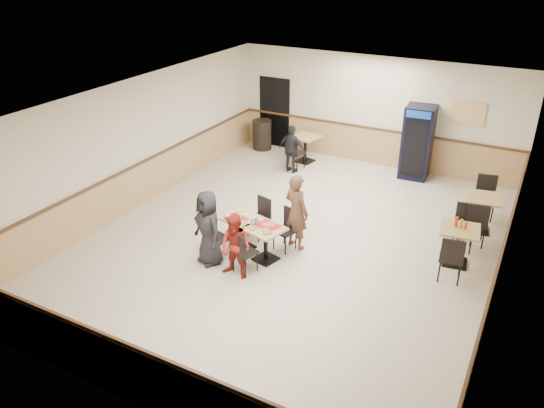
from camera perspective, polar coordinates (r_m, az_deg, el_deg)
The scene contains 20 objects.
ground at distance 11.20m, azimuth 2.38°, elevation -3.96°, with size 10.00×10.00×0.00m, color beige.
room_shell at distance 12.60m, azimuth 14.85°, elevation 1.68°, with size 10.00×10.00×10.00m.
main_table at distance 10.52m, azimuth -1.98°, elevation -3.19°, with size 1.44×0.97×0.70m.
main_chairs at distance 10.56m, azimuth -2.16°, elevation -3.20°, with size 1.52×1.78×0.89m.
diner_woman_left at distance 10.19m, azimuth -6.86°, elevation -2.57°, with size 0.74×0.48×1.51m, color black.
diner_woman_right at distance 9.75m, azimuth -3.94°, elevation -4.64°, with size 0.62×0.48×1.28m, color maroon.
diner_man_opposite at distance 10.63m, azimuth 2.63°, elevation -0.84°, with size 0.58×0.38×1.60m, color brown.
lone_diner at distance 14.32m, azimuth 2.14°, elevation 5.90°, with size 0.77×0.32×1.31m, color black.
tabletop_clutter at distance 10.39m, azimuth -2.32°, elevation -1.94°, with size 1.18×0.60×0.12m.
side_table_near at distance 10.80m, azimuth 19.41°, elevation -3.72°, with size 0.80×0.80×0.77m.
side_table_near_chair_south at distance 10.28m, azimuth 18.77°, elevation -5.37°, with size 0.45×0.45×0.97m, color black, non-canonical shape.
side_table_near_chair_north at distance 11.35m, azimuth 19.96°, elevation -2.43°, with size 0.45×0.45×0.97m, color black, non-canonical shape.
side_table_far at distance 12.20m, azimuth 21.55°, elevation -0.43°, with size 0.87×0.87×0.80m.
side_table_far_chair_south at distance 11.64m, azimuth 21.07°, elevation -1.79°, with size 0.47×0.47×1.01m, color black, non-canonical shape.
side_table_far_chair_north at distance 12.79m, azimuth 21.96°, elevation 0.61°, with size 0.47×0.47×1.01m, color black, non-canonical shape.
condiment_caddy at distance 10.69m, azimuth 19.57°, elevation -1.95°, with size 0.23×0.06×0.20m.
back_table at distance 15.11m, azimuth 3.59°, elevation 6.38°, with size 0.84×0.84×0.76m.
back_table_chair_lone at distance 14.59m, azimuth 2.58°, elevation 5.58°, with size 0.45×0.45×0.97m, color black, non-canonical shape.
pepsi_cooler at distance 14.42m, azimuth 15.36°, elevation 6.42°, with size 0.77×0.78×1.93m.
trash_bin at distance 16.10m, azimuth -1.07°, elevation 7.46°, with size 0.56×0.56×0.89m, color black.
Camera 1 is at (4.14, -8.75, 5.64)m, focal length 35.00 mm.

